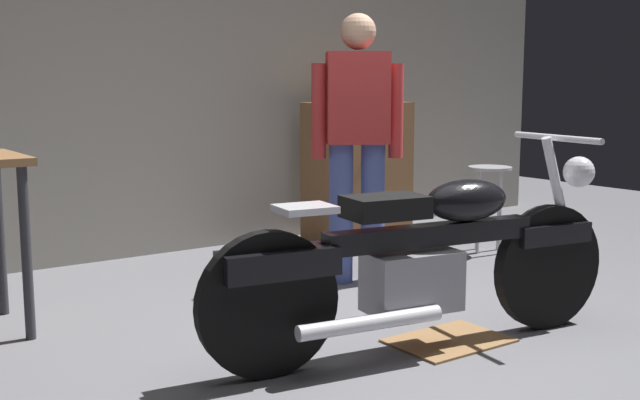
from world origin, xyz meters
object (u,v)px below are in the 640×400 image
(wooden_dresser, at_px, (357,172))
(motorcycle, at_px, (425,257))
(shop_stool, at_px, (489,186))
(person_standing, at_px, (357,136))

(wooden_dresser, bearing_deg, motorcycle, -121.12)
(shop_stool, relative_size, wooden_dresser, 0.58)
(person_standing, bearing_deg, shop_stool, -143.12)
(person_standing, distance_m, shop_stool, 1.43)
(shop_stool, bearing_deg, wooden_dresser, 119.69)
(shop_stool, xyz_separation_m, wooden_dresser, (-0.52, 0.92, 0.05))
(motorcycle, xyz_separation_m, wooden_dresser, (1.36, 2.25, 0.10))
(person_standing, relative_size, shop_stool, 2.61)
(motorcycle, bearing_deg, shop_stool, 44.25)
(motorcycle, distance_m, person_standing, 1.39)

